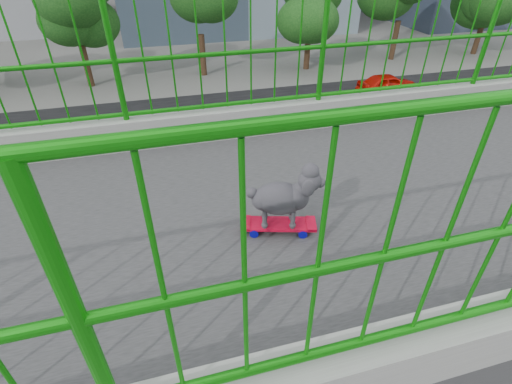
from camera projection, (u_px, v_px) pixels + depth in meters
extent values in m
cube|color=black|center=(161.00, 169.00, 16.98)|extent=(18.00, 90.00, 0.02)
cube|color=#2D2D2F|center=(139.00, 260.00, 2.83)|extent=(3.00, 24.00, 0.50)
cube|color=gray|center=(130.00, 133.00, 3.71)|extent=(0.20, 24.00, 0.30)
cylinder|color=#117F0E|center=(114.00, 61.00, 3.32)|extent=(0.04, 24.00, 0.04)
cylinder|color=#117F0E|center=(114.00, 61.00, 3.32)|extent=(0.06, 0.06, 1.10)
cylinder|color=#117F0E|center=(8.00, 155.00, 0.78)|extent=(0.04, 24.00, 0.04)
cylinder|color=#117F0E|center=(79.00, 320.00, 1.09)|extent=(0.04, 24.00, 0.04)
cylinder|color=#117F0E|center=(79.00, 320.00, 1.09)|extent=(0.06, 0.06, 1.10)
cylinder|color=black|center=(87.00, 66.00, 25.51)|extent=(0.44, 0.44, 2.73)
ellipsoid|color=#103A10|center=(74.00, 16.00, 23.72)|extent=(4.20, 4.20, 3.57)
cylinder|color=black|center=(203.00, 55.00, 27.52)|extent=(0.44, 0.44, 2.87)
ellipsoid|color=#103A10|center=(199.00, 4.00, 25.59)|extent=(4.60, 4.60, 3.91)
cylinder|color=black|center=(307.00, 51.00, 28.84)|extent=(0.44, 0.44, 2.66)
ellipsoid|color=#103A10|center=(311.00, 8.00, 27.11)|extent=(4.00, 4.00, 3.40)
cylinder|color=black|center=(394.00, 40.00, 31.02)|extent=(0.44, 0.44, 3.01)
cylinder|color=black|center=(478.00, 37.00, 32.51)|extent=(0.44, 0.44, 2.77)
cube|color=red|center=(278.00, 224.00, 2.69)|extent=(0.30, 0.56, 0.02)
cube|color=#99999E|center=(254.00, 226.00, 2.70)|extent=(0.10, 0.06, 0.02)
cylinder|color=#070696|center=(254.00, 221.00, 2.77)|extent=(0.05, 0.07, 0.06)
sphere|color=yellow|center=(254.00, 221.00, 2.77)|extent=(0.03, 0.03, 0.03)
cylinder|color=#070696|center=(254.00, 233.00, 2.65)|extent=(0.05, 0.07, 0.06)
sphere|color=yellow|center=(254.00, 233.00, 2.65)|extent=(0.03, 0.03, 0.03)
cube|color=#99999E|center=(302.00, 226.00, 2.70)|extent=(0.10, 0.06, 0.02)
cylinder|color=#070696|center=(301.00, 222.00, 2.76)|extent=(0.05, 0.07, 0.06)
sphere|color=yellow|center=(301.00, 222.00, 2.76)|extent=(0.03, 0.03, 0.03)
cylinder|color=#070696|center=(303.00, 234.00, 2.65)|extent=(0.05, 0.07, 0.06)
sphere|color=yellow|center=(303.00, 234.00, 2.65)|extent=(0.03, 0.03, 0.03)
ellipsoid|color=#2F2C32|center=(279.00, 198.00, 2.56)|extent=(0.31, 0.39, 0.23)
sphere|color=#2F2C32|center=(310.00, 180.00, 2.47)|extent=(0.16, 0.16, 0.16)
sphere|color=black|center=(325.00, 183.00, 2.48)|extent=(0.03, 0.03, 0.03)
sphere|color=#2F2C32|center=(252.00, 193.00, 2.54)|extent=(0.08, 0.08, 0.08)
cylinder|color=#2F2C32|center=(292.00, 211.00, 2.68)|extent=(0.03, 0.03, 0.14)
cylinder|color=#2F2C32|center=(293.00, 220.00, 2.60)|extent=(0.03, 0.03, 0.14)
cylinder|color=#2F2C32|center=(265.00, 211.00, 2.69)|extent=(0.03, 0.03, 0.14)
cylinder|color=#2F2C32|center=(265.00, 219.00, 2.60)|extent=(0.03, 0.03, 0.14)
imported|color=#A3A2A8|center=(146.00, 270.00, 10.82)|extent=(1.86, 4.61, 1.57)
imported|color=red|center=(432.00, 125.00, 18.99)|extent=(2.63, 5.71, 1.59)
imported|color=red|center=(388.00, 84.00, 24.45)|extent=(1.61, 4.01, 1.37)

